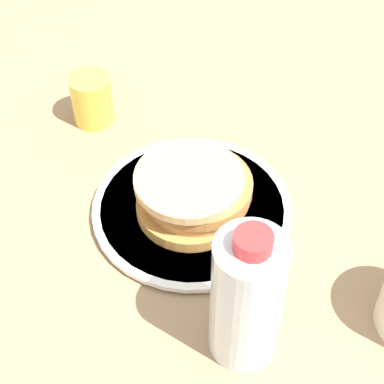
% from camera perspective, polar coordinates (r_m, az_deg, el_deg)
% --- Properties ---
extents(ground_plane, '(4.00, 4.00, 0.00)m').
position_cam_1_polar(ground_plane, '(0.88, 1.51, -0.70)').
color(ground_plane, '#9E7F5B').
extents(plate, '(0.27, 0.27, 0.01)m').
position_cam_1_polar(plate, '(0.86, -0.00, -1.49)').
color(plate, white).
rests_on(plate, ground_plane).
extents(pancake_stack, '(0.15, 0.15, 0.06)m').
position_cam_1_polar(pancake_stack, '(0.83, 0.15, 0.02)').
color(pancake_stack, '#BF8741').
rests_on(pancake_stack, plate).
extents(juice_glass, '(0.06, 0.06, 0.08)m').
position_cam_1_polar(juice_glass, '(0.98, -8.89, 8.15)').
color(juice_glass, yellow).
rests_on(juice_glass, ground_plane).
extents(water_bottle_near, '(0.08, 0.08, 0.19)m').
position_cam_1_polar(water_bottle_near, '(0.67, 4.89, -9.39)').
color(water_bottle_near, silver).
rests_on(water_bottle_near, ground_plane).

